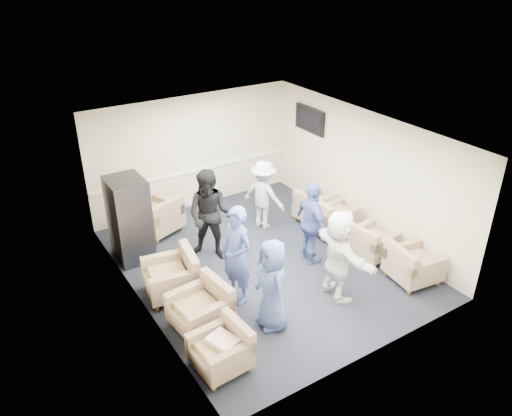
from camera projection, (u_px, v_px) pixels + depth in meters
floor at (263, 262)px, 9.94m from camera, size 6.00×6.00×0.00m
ceiling at (264, 133)px, 8.69m from camera, size 6.00×6.00×0.00m
back_wall at (193, 153)px, 11.57m from camera, size 5.00×0.02×2.70m
front_wall at (379, 282)px, 7.07m from camera, size 5.00×0.02×2.70m
left_wall at (135, 238)px, 8.13m from camera, size 0.02×6.00×2.70m
right_wall at (363, 173)px, 10.50m from camera, size 0.02×6.00×2.70m
chair_rail at (195, 171)px, 11.76m from camera, size 4.98×0.04×0.06m
tv at (310, 120)px, 11.50m from camera, size 0.10×1.00×0.58m
armchair_left_near at (224, 350)px, 7.33m from camera, size 0.81×0.81×0.61m
armchair_left_mid at (203, 309)px, 8.11m from camera, size 0.93×0.93×0.68m
armchair_left_far at (174, 277)px, 8.88m from camera, size 1.01×1.01×0.70m
armchair_right_near at (411, 266)px, 9.23m from camera, size 0.93×0.93×0.66m
armchair_right_midnear at (370, 244)px, 9.96m from camera, size 0.87×0.87×0.64m
armchair_right_midfar at (329, 218)px, 10.80m from camera, size 0.92×0.92×0.74m
armchair_right_far at (315, 209)px, 11.25m from camera, size 0.89×0.89×0.65m
armchair_corner at (159, 218)px, 10.82m from camera, size 1.16×1.16×0.72m
vending_machine at (130, 219)px, 9.72m from camera, size 0.70×0.81×1.72m
backpack at (204, 289)px, 8.77m from camera, size 0.29×0.23×0.44m
pillow at (223, 342)px, 7.25m from camera, size 0.45×0.52×0.13m
person_front_left at (272, 285)px, 7.93m from camera, size 0.62×0.84×1.59m
person_mid_left at (237, 256)px, 8.49m from camera, size 0.56×0.74×1.81m
person_back_left at (210, 216)px, 9.69m from camera, size 1.15×1.15×1.88m
person_back_right at (264, 195)px, 10.88m from camera, size 0.95×1.16×1.56m
person_mid_right at (312, 224)px, 9.61m from camera, size 0.52×1.03×1.68m
person_front_right at (339, 255)px, 8.61m from camera, size 0.67×1.62×1.70m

